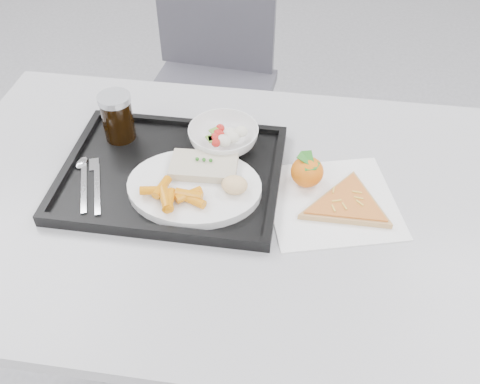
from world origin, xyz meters
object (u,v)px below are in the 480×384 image
tray (172,174)px  pizza_slice (348,204)px  dinner_plate (194,187)px  chair (211,64)px  cola_glass (117,116)px  tangerine (307,172)px  table (221,220)px  salad_bowl (223,137)px

tray → pizza_slice: 0.37m
tray → dinner_plate: size_ratio=1.67×
chair → cola_glass: 0.77m
pizza_slice → chair: bearing=117.5°
tray → dinner_plate: 0.08m
tangerine → table: bearing=-159.4°
chair → salad_bowl: 0.78m
chair → tray: size_ratio=2.07×
dinner_plate → cola_glass: bearing=143.5°
dinner_plate → pizza_slice: size_ratio=0.94×
salad_bowl → dinner_plate: bearing=-102.8°
salad_bowl → pizza_slice: 0.31m
tray → tangerine: tangerine is taller
table → dinner_plate: (-0.05, -0.00, 0.09)m
table → pizza_slice: size_ratio=4.17×
dinner_plate → pizza_slice: bearing=2.0°
salad_bowl → pizza_slice: bearing=-27.0°
table → tray: (-0.11, 0.04, 0.08)m
salad_bowl → tangerine: bearing=-23.8°
dinner_plate → salad_bowl: size_ratio=1.78×
salad_bowl → tangerine: (0.19, -0.08, -0.00)m
tray → tangerine: (0.28, 0.02, 0.03)m
cola_glass → tangerine: cola_glass is taller
tray → pizza_slice: tray is taller
salad_bowl → tangerine: 0.20m
salad_bowl → tangerine: tangerine is taller
chair → tray: 0.85m
tray → cola_glass: bearing=144.5°
cola_glass → pizza_slice: bearing=-15.2°
cola_glass → tray: bearing=-35.5°
table → tangerine: size_ratio=15.55×
chair → dinner_plate: chair is taller
table → chair: 0.89m
dinner_plate → salad_bowl: (0.03, 0.15, 0.01)m
tray → cola_glass: 0.18m
dinner_plate → tangerine: tangerine is taller
tangerine → pizza_slice: size_ratio=0.27×
dinner_plate → cola_glass: 0.25m
salad_bowl → tray: bearing=-132.3°
chair → dinner_plate: 0.91m
salad_bowl → cola_glass: cola_glass is taller
tray → salad_bowl: (0.09, 0.10, 0.03)m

